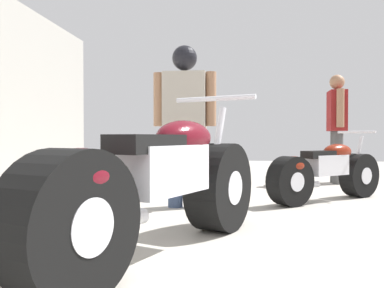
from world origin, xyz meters
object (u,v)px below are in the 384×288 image
(motorcycle_maroon_cruiser, at_px, (161,188))
(mechanic_in_blue, at_px, (337,122))
(motorcycle_black_naked, at_px, (325,172))
(mechanic_with_helmet, at_px, (185,111))

(motorcycle_maroon_cruiser, height_order, mechanic_in_blue, mechanic_in_blue)
(motorcycle_maroon_cruiser, relative_size, mechanic_in_blue, 1.26)
(mechanic_in_blue, bearing_deg, motorcycle_maroon_cruiser, -115.84)
(motorcycle_black_naked, height_order, mechanic_with_helmet, mechanic_with_helmet)
(motorcycle_maroon_cruiser, relative_size, mechanic_with_helmet, 1.29)
(motorcycle_maroon_cruiser, height_order, mechanic_with_helmet, mechanic_with_helmet)
(mechanic_in_blue, bearing_deg, motorcycle_black_naked, -106.89)
(mechanic_in_blue, height_order, mechanic_with_helmet, mechanic_in_blue)
(motorcycle_black_naked, distance_m, mechanic_in_blue, 2.04)
(mechanic_with_helmet, bearing_deg, motorcycle_black_naked, 20.05)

